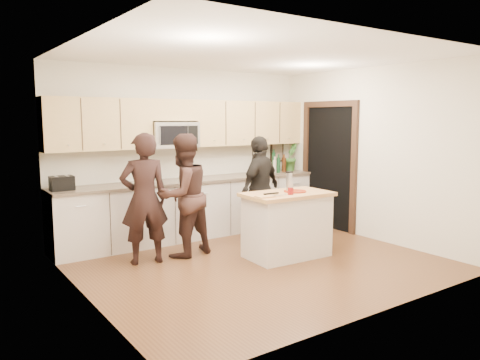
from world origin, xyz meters
TOP-DOWN VIEW (x-y plane):
  - floor at (0.00, 0.00)m, footprint 4.50×4.50m
  - room_shell at (0.00, 0.00)m, footprint 4.52×4.02m
  - back_cabinetry at (0.00, 1.69)m, footprint 4.50×0.66m
  - upper_cabinetry at (0.03, 1.83)m, footprint 4.50×0.33m
  - microwave at (-0.31, 1.80)m, footprint 0.76×0.41m
  - doorway at (2.23, 0.90)m, footprint 0.06×1.25m
  - framed_picture at (1.95, 1.98)m, footprint 0.30×0.03m
  - dish_towel at (-0.95, 1.50)m, footprint 0.34×0.60m
  - island at (0.50, -0.03)m, footprint 1.23×0.76m
  - red_plate at (0.62, -0.04)m, footprint 0.31×0.31m
  - box_grater at (0.57, 0.03)m, footprint 0.08×0.06m
  - drink_glass at (0.42, -0.18)m, footprint 0.08×0.08m
  - cutting_board at (0.01, -0.15)m, footprint 0.24×0.18m
  - tongs at (0.17, -0.08)m, footprint 0.23×0.04m
  - knife at (0.20, -0.22)m, footprint 0.22×0.04m
  - toaster at (-2.05, 1.67)m, footprint 0.30×0.21m
  - bottle_cluster at (1.66, 1.67)m, footprint 0.58×0.26m
  - orchid at (2.06, 1.72)m, footprint 0.36×0.35m
  - woman_left at (-1.23, 0.82)m, footprint 0.70×0.53m
  - woman_center at (-0.65, 0.83)m, footprint 0.94×0.80m
  - woman_right at (0.72, 0.88)m, footprint 1.04×0.73m

SIDE VIEW (x-z plane):
  - floor at x=0.00m, z-range 0.00..0.00m
  - island at x=0.50m, z-range 0.00..0.90m
  - back_cabinetry at x=0.00m, z-range 0.00..0.94m
  - dish_towel at x=-0.95m, z-range 0.56..1.04m
  - woman_right at x=0.72m, z-range 0.00..1.64m
  - woman_center at x=-0.65m, z-range 0.00..1.70m
  - woman_left at x=-1.23m, z-range 0.00..1.73m
  - cutting_board at x=0.01m, z-range 0.90..0.92m
  - red_plate at x=0.62m, z-range 0.90..0.92m
  - knife at x=0.20m, z-range 0.92..0.92m
  - tongs at x=0.17m, z-range 0.92..0.93m
  - drink_glass at x=0.42m, z-range 0.90..0.99m
  - toaster at x=-2.05m, z-range 0.94..1.14m
  - box_grater at x=0.57m, z-range 0.92..1.18m
  - bottle_cluster at x=1.66m, z-range 0.90..1.31m
  - doorway at x=2.23m, z-range 0.06..2.26m
  - orchid at x=2.06m, z-range 0.94..1.45m
  - framed_picture at x=1.95m, z-range 1.09..1.47m
  - microwave at x=-0.31m, z-range 1.45..1.85m
  - room_shell at x=0.00m, z-range 0.38..3.09m
  - upper_cabinetry at x=0.03m, z-range 1.47..2.22m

